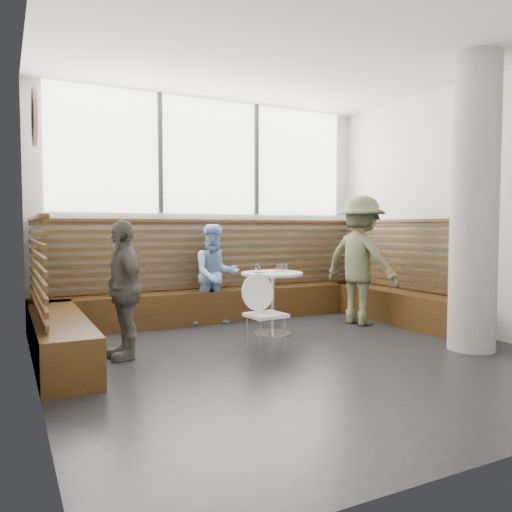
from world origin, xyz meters
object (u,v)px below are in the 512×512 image
concrete_column (474,204)px  cafe_table (272,290)px  adult_man (361,260)px  child_back (216,275)px  cafe_chair (263,307)px  child_left (123,289)px

concrete_column → cafe_table: bearing=134.1°
adult_man → child_back: 2.02m
concrete_column → cafe_chair: bearing=155.1°
adult_man → child_left: adult_man is taller
cafe_table → adult_man: 1.48m
concrete_column → child_back: concrete_column is taller
child_back → child_left: child_left is taller
cafe_table → cafe_chair: size_ratio=0.95×
child_back → child_left: 1.94m
cafe_chair → child_back: bearing=80.7°
cafe_table → adult_man: (1.44, 0.07, 0.32)m
child_back → adult_man: bearing=-21.5°
cafe_chair → concrete_column: bearing=-30.2°
cafe_chair → child_back: (0.11, 1.63, 0.21)m
concrete_column → child_back: bearing=127.2°
cafe_table → adult_man: bearing=2.7°
adult_man → cafe_chair: bearing=95.8°
cafe_table → concrete_column: bearing=-45.9°
cafe_table → child_left: 1.91m
cafe_chair → adult_man: bearing=16.0°
cafe_table → child_left: size_ratio=0.55×
cafe_table → adult_man: adult_man is taller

